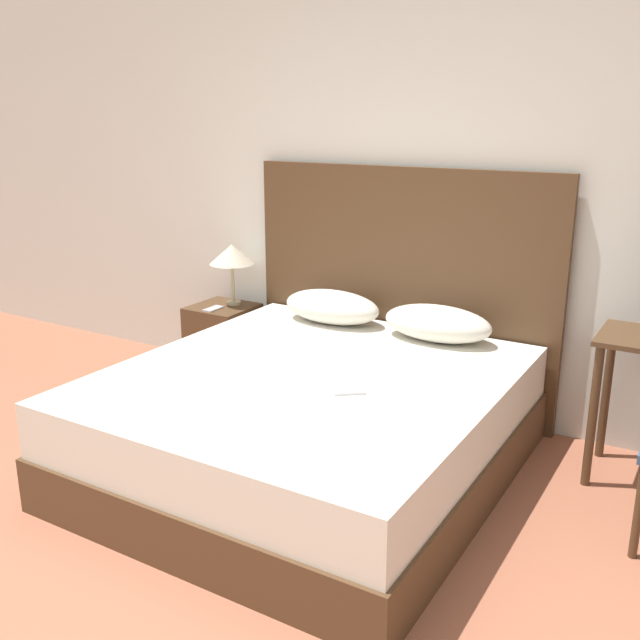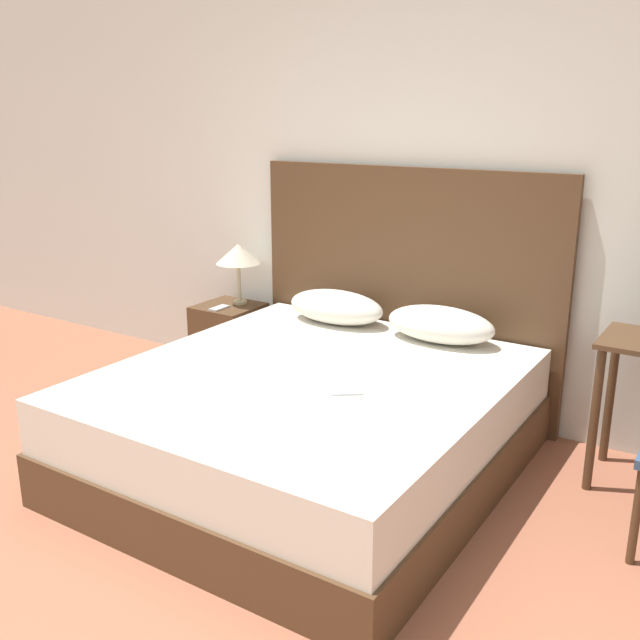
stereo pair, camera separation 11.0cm
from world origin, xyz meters
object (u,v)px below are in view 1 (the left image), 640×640
(nightstand, at_px, (224,343))
(phone_on_nightstand, at_px, (213,309))
(phone_on_bed, at_px, (349,392))
(bed, at_px, (310,423))
(table_lamp, at_px, (232,255))

(nightstand, distance_m, phone_on_nightstand, 0.29)
(phone_on_bed, bearing_deg, bed, 156.21)
(bed, distance_m, phone_on_bed, 0.43)
(phone_on_bed, relative_size, nightstand, 0.30)
(phone_on_bed, xyz_separation_m, phone_on_nightstand, (-1.51, 0.86, -0.01))
(table_lamp, bearing_deg, nightstand, -114.20)
(nightstand, bearing_deg, phone_on_bed, -32.26)
(phone_on_bed, distance_m, nightstand, 1.81)
(bed, relative_size, phone_on_nightstand, 13.78)
(nightstand, bearing_deg, table_lamp, 65.80)
(phone_on_nightstand, bearing_deg, nightstand, 92.57)
(phone_on_bed, xyz_separation_m, nightstand, (-1.51, 0.96, -0.28))
(table_lamp, height_order, phone_on_nightstand, table_lamp)
(phone_on_bed, relative_size, table_lamp, 0.39)
(bed, bearing_deg, phone_on_nightstand, 149.13)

